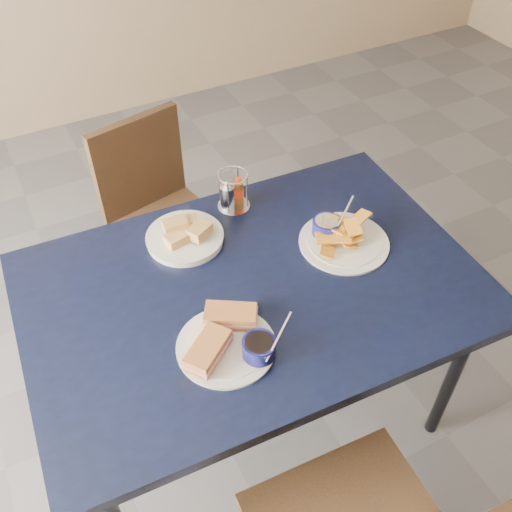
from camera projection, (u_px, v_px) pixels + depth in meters
name	position (u px, v px, depth m)	size (l,w,h in m)	color
ground	(318.00, 410.00, 2.22)	(6.00, 6.00, 0.00)	#4E4E53
dining_table	(253.00, 298.00, 1.71)	(1.36, 0.94, 0.75)	black
chair_far	(159.00, 202.00, 2.37)	(0.46, 0.45, 0.83)	black
sandwich_plate	(229.00, 340.00, 1.50)	(0.30, 0.27, 0.12)	white
plantain_plate	(338.00, 236.00, 1.79)	(0.28, 0.28, 0.12)	white
bread_basket	(185.00, 236.00, 1.79)	(0.24, 0.24, 0.07)	white
condiment_caddy	(232.00, 194.00, 1.88)	(0.11, 0.11, 0.14)	silver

